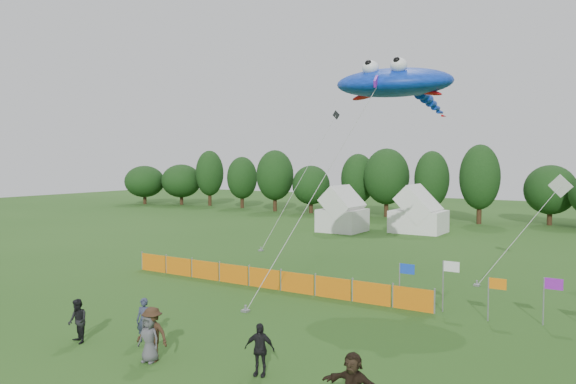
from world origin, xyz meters
The scene contains 14 objects.
ground centered at (0.00, 0.00, 0.00)m, with size 160.00×160.00×0.00m, color #234C16.
treeline centered at (1.61, 44.93, 4.18)m, with size 104.57×8.78×8.36m.
tent_left centered at (-10.04, 31.00, 1.70)m, with size 3.82×3.82×3.37m.
tent_right centered at (-3.91, 34.05, 1.65)m, with size 4.64×3.71×3.27m.
barrier_fence centered at (-3.15, 8.64, 0.50)m, with size 17.90×0.06×1.00m.
flag_row centered at (9.21, 9.06, 1.39)m, with size 10.73×0.65×2.27m.
spectator_a centered at (-1.87, -0.77, 0.81)m, with size 0.59×0.39×1.63m, color #2C324A.
spectator_b centered at (-3.86, -2.09, 0.80)m, with size 0.78×0.61×1.60m, color black.
spectator_c centered at (-0.22, -1.95, 0.91)m, with size 1.17×0.67×1.81m, color #352315.
spectator_d centered at (3.45, -1.02, 0.82)m, with size 0.96×0.40×1.63m, color black.
spectator_e centered at (-0.27, -2.05, 0.78)m, with size 0.76×0.50×1.56m, color #4B4B50.
stingray_kite centered at (2.01, 13.71, 10.64)m, with size 6.96×17.06×11.77m.
small_kite_white centered at (8.51, 18.74, 3.95)m, with size 4.10×5.21×5.82m.
small_kite_dark centered at (-9.07, 22.54, 5.60)m, with size 2.24×8.59×10.65m.
Camera 1 is at (13.29, -14.80, 6.66)m, focal length 35.00 mm.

